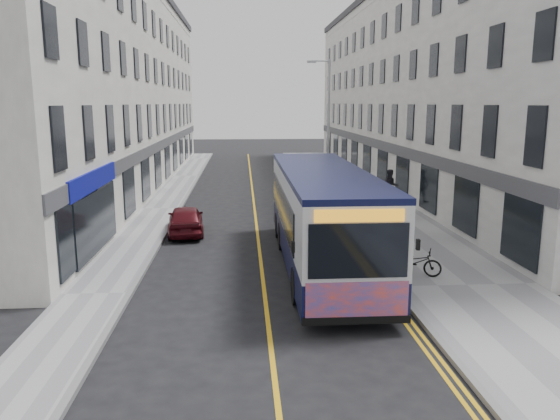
{
  "coord_description": "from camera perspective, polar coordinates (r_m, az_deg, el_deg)",
  "views": [
    {
      "loc": [
        -0.6,
        -16.83,
        5.63
      ],
      "look_at": [
        0.8,
        3.57,
        1.6
      ],
      "focal_mm": 35.0,
      "sensor_mm": 36.0,
      "label": 1
    }
  ],
  "objects": [
    {
      "name": "ground",
      "position": [
        17.76,
        -1.79,
        -7.34
      ],
      "size": [
        140.0,
        140.0,
        0.0
      ],
      "primitive_type": "plane",
      "color": "black",
      "rests_on": "ground"
    },
    {
      "name": "pavement_east",
      "position": [
        30.15,
        9.28,
        0.35
      ],
      "size": [
        4.5,
        64.0,
        0.12
      ],
      "primitive_type": "cube",
      "color": "#979699",
      "rests_on": "ground"
    },
    {
      "name": "pavement_west",
      "position": [
        29.69,
        -12.37,
        0.07
      ],
      "size": [
        2.0,
        64.0,
        0.12
      ],
      "primitive_type": "cube",
      "color": "#979699",
      "rests_on": "ground"
    },
    {
      "name": "kerb_east",
      "position": [
        29.72,
        5.06,
        0.31
      ],
      "size": [
        0.18,
        64.0,
        0.13
      ],
      "primitive_type": "cube",
      "color": "slate",
      "rests_on": "ground"
    },
    {
      "name": "kerb_west",
      "position": [
        29.56,
        -10.45,
        0.11
      ],
      "size": [
        0.18,
        64.0,
        0.13
      ],
      "primitive_type": "cube",
      "color": "slate",
      "rests_on": "ground"
    },
    {
      "name": "road_centre_line",
      "position": [
        29.38,
        -2.67,
        0.09
      ],
      "size": [
        0.12,
        64.0,
        0.01
      ],
      "primitive_type": "cube",
      "color": "gold",
      "rests_on": "ground"
    },
    {
      "name": "road_dbl_yellow_inner",
      "position": [
        29.67,
        4.2,
        0.18
      ],
      "size": [
        0.1,
        64.0,
        0.01
      ],
      "primitive_type": "cube",
      "color": "gold",
      "rests_on": "ground"
    },
    {
      "name": "road_dbl_yellow_outer",
      "position": [
        29.7,
        4.58,
        0.19
      ],
      "size": [
        0.1,
        64.0,
        0.01
      ],
      "primitive_type": "cube",
      "color": "gold",
      "rests_on": "ground"
    },
    {
      "name": "terrace_east",
      "position": [
        39.73,
        14.13,
        12.07
      ],
      "size": [
        6.0,
        46.0,
        13.0
      ],
      "primitive_type": "cube",
      "color": "white",
      "rests_on": "ground"
    },
    {
      "name": "terrace_west",
      "position": [
        38.76,
        -16.81,
        11.96
      ],
      "size": [
        6.0,
        46.0,
        13.0
      ],
      "primitive_type": "cube",
      "color": "white",
      "rests_on": "ground"
    },
    {
      "name": "streetlamp",
      "position": [
        31.23,
        4.93,
        8.81
      ],
      "size": [
        1.32,
        0.18,
        8.0
      ],
      "color": "#999DA2",
      "rests_on": "ground"
    },
    {
      "name": "city_bus",
      "position": [
        18.77,
        4.44,
        -0.43
      ],
      "size": [
        2.75,
        11.79,
        3.42
      ],
      "color": "black",
      "rests_on": "ground"
    },
    {
      "name": "bicycle",
      "position": [
        18.27,
        13.92,
        -5.28
      ],
      "size": [
        1.79,
        1.24,
        0.89
      ],
      "primitive_type": "imported",
      "rotation": [
        0.0,
        0.0,
        1.15
      ],
      "color": "black",
      "rests_on": "pavement_east"
    },
    {
      "name": "pedestrian_near",
      "position": [
        32.31,
        5.34,
        2.68
      ],
      "size": [
        0.63,
        0.48,
        1.56
      ],
      "primitive_type": "imported",
      "rotation": [
        0.0,
        0.0,
        0.2
      ],
      "color": "olive",
      "rests_on": "pavement_east"
    },
    {
      "name": "pedestrian_far",
      "position": [
        30.86,
        11.48,
        2.42
      ],
      "size": [
        0.99,
        0.81,
        1.9
      ],
      "primitive_type": "imported",
      "rotation": [
        0.0,
        0.0,
        -0.1
      ],
      "color": "black",
      "rests_on": "pavement_east"
    },
    {
      "name": "car_white",
      "position": [
        39.29,
        1.67,
        3.95
      ],
      "size": [
        1.83,
        4.45,
        1.43
      ],
      "primitive_type": "imported",
      "rotation": [
        0.0,
        0.0,
        0.07
      ],
      "color": "silver",
      "rests_on": "ground"
    },
    {
      "name": "car_maroon",
      "position": [
        24.08,
        -9.83,
        -0.98
      ],
      "size": [
        1.86,
        3.88,
        1.28
      ],
      "primitive_type": "imported",
      "rotation": [
        0.0,
        0.0,
        3.24
      ],
      "color": "#4B0C13",
      "rests_on": "ground"
    }
  ]
}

